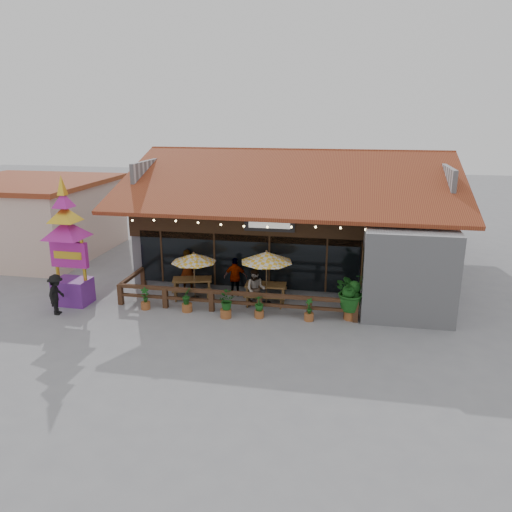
% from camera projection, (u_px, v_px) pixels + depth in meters
% --- Properties ---
extents(ground, '(100.00, 100.00, 0.00)m').
position_uv_depth(ground, '(274.00, 311.00, 20.55)').
color(ground, gray).
rests_on(ground, ground).
extents(restaurant_building, '(15.50, 14.73, 6.09)m').
position_uv_depth(restaurant_building, '(298.00, 224.00, 26.12)').
color(restaurant_building, '#B5B5BA').
rests_on(restaurant_building, ground).
extents(patio_railing, '(10.00, 2.60, 0.92)m').
position_uv_depth(patio_railing, '(219.00, 295.00, 20.53)').
color(patio_railing, '#482B19').
rests_on(patio_railing, ground).
extents(neighbor_building, '(8.40, 8.40, 4.22)m').
position_uv_depth(neighbor_building, '(30.00, 217.00, 28.32)').
color(neighbor_building, beige).
rests_on(neighbor_building, ground).
extents(umbrella_left, '(2.49, 2.49, 2.12)m').
position_uv_depth(umbrella_left, '(194.00, 258.00, 21.43)').
color(umbrella_left, brown).
rests_on(umbrella_left, ground).
extents(umbrella_right, '(2.55, 2.55, 2.38)m').
position_uv_depth(umbrella_right, '(267.00, 257.00, 20.74)').
color(umbrella_right, brown).
rests_on(umbrella_right, ground).
extents(picnic_table_left, '(2.02, 1.85, 0.82)m').
position_uv_depth(picnic_table_left, '(192.00, 284.00, 22.05)').
color(picnic_table_left, brown).
rests_on(picnic_table_left, ground).
extents(picnic_table_right, '(1.81, 1.59, 0.83)m').
position_uv_depth(picnic_table_right, '(266.00, 290.00, 21.31)').
color(picnic_table_right, brown).
rests_on(picnic_table_right, ground).
extents(thai_sign_tower, '(2.23, 2.23, 5.88)m').
position_uv_depth(thai_sign_tower, '(67.00, 233.00, 20.49)').
color(thai_sign_tower, '#672588').
rests_on(thai_sign_tower, ground).
extents(tropical_plant, '(1.87, 1.80, 2.00)m').
position_uv_depth(tropical_plant, '(352.00, 292.00, 19.41)').
color(tropical_plant, brown).
rests_on(tropical_plant, ground).
extents(diner_a, '(0.74, 0.51, 1.94)m').
position_uv_depth(diner_a, '(187.00, 270.00, 22.66)').
color(diner_a, '#332010').
rests_on(diner_a, ground).
extents(diner_b, '(0.87, 0.70, 1.69)m').
position_uv_depth(diner_b, '(256.00, 289.00, 20.61)').
color(diner_b, '#332010').
rests_on(diner_b, ground).
extents(diner_c, '(1.07, 0.55, 1.75)m').
position_uv_depth(diner_c, '(235.00, 277.00, 22.00)').
color(diner_c, '#332010').
rests_on(diner_c, ground).
extents(pedestrian, '(0.79, 1.17, 1.68)m').
position_uv_depth(pedestrian, '(56.00, 295.00, 20.00)').
color(pedestrian, black).
rests_on(pedestrian, ground).
extents(planter_a, '(0.40, 0.38, 0.94)m').
position_uv_depth(planter_a, '(145.00, 300.00, 20.64)').
color(planter_a, brown).
rests_on(planter_a, ground).
extents(planter_b, '(0.44, 0.48, 1.04)m').
position_uv_depth(planter_b, '(187.00, 301.00, 20.36)').
color(planter_b, brown).
rests_on(planter_b, ground).
extents(planter_c, '(0.86, 0.84, 1.09)m').
position_uv_depth(planter_c, '(226.00, 303.00, 19.71)').
color(planter_c, brown).
rests_on(planter_c, ground).
extents(planter_d, '(0.47, 0.47, 0.93)m').
position_uv_depth(planter_d, '(259.00, 307.00, 19.76)').
color(planter_d, brown).
rests_on(planter_d, ground).
extents(planter_e, '(0.39, 0.38, 0.93)m').
position_uv_depth(planter_e, '(309.00, 311.00, 19.50)').
color(planter_e, brown).
rests_on(planter_e, ground).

